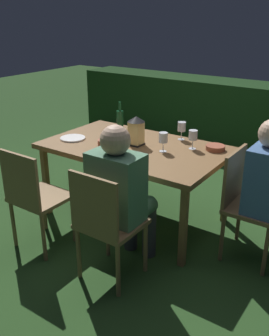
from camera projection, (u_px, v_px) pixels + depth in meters
ground_plane at (134, 216)px, 3.71m from camera, size 16.00×16.00×0.00m
dining_table at (134, 151)px, 3.45m from camera, size 1.61×0.97×0.72m
chair_side_left_b at (105, 222)px, 2.66m from camera, size 0.42×0.40×0.87m
person_in_green at (122, 192)px, 2.75m from camera, size 0.38×0.47×1.15m
chair_head_far at (246, 200)px, 2.97m from camera, size 0.40×0.42×0.87m
chair_side_left_a at (34, 195)px, 3.05m from camera, size 0.42×0.40×0.87m
lantern_centerpiece at (136, 129)px, 3.40m from camera, size 0.15×0.15×0.27m
green_bottle_on_table at (120, 120)px, 3.83m from camera, size 0.07×0.07×0.29m
wine_glass_a at (163, 138)px, 3.24m from camera, size 0.08×0.08×0.17m
wine_glass_b at (182, 127)px, 3.55m from camera, size 0.08×0.08×0.17m
wine_glass_c at (193, 136)px, 3.31m from camera, size 0.08×0.08×0.17m
plate_a at (132, 157)px, 3.15m from camera, size 0.23×0.23×0.01m
plate_b at (73, 138)px, 3.61m from camera, size 0.24×0.24×0.01m
bowl_olives at (107, 142)px, 3.44m from camera, size 0.17×0.17×0.05m
bowl_bread at (215, 147)px, 3.32m from camera, size 0.17×0.17×0.04m
hedge_backdrop at (232, 117)px, 5.33m from camera, size 4.76×0.62×0.96m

